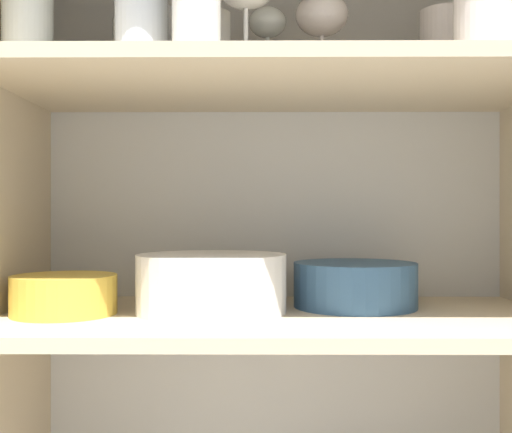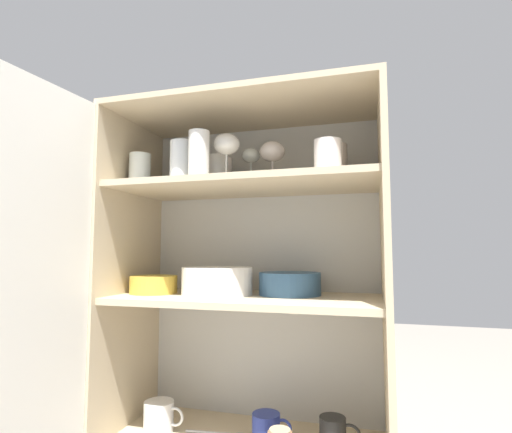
% 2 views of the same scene
% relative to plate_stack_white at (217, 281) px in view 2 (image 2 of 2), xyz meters
% --- Properties ---
extents(cupboard_back_panel, '(0.87, 0.02, 1.30)m').
position_rel_plate_stack_white_xyz_m(cupboard_back_panel, '(0.10, 0.19, -0.09)').
color(cupboard_back_panel, silver).
rests_on(cupboard_back_panel, ground_plane).
extents(cupboard_side_left, '(0.02, 0.42, 1.30)m').
position_rel_plate_stack_white_xyz_m(cupboard_side_left, '(-0.32, -0.01, -0.09)').
color(cupboard_side_left, '#CCB793').
rests_on(cupboard_side_left, ground_plane).
extents(cupboard_side_right, '(0.02, 0.42, 1.30)m').
position_rel_plate_stack_white_xyz_m(cupboard_side_right, '(0.53, -0.01, -0.09)').
color(cupboard_side_right, '#CCB793').
rests_on(cupboard_side_right, ground_plane).
extents(cupboard_top_panel, '(0.87, 0.42, 0.02)m').
position_rel_plate_stack_white_xyz_m(cupboard_top_panel, '(0.10, -0.01, 0.56)').
color(cupboard_top_panel, '#CCB793').
rests_on(cupboard_top_panel, cupboard_side_left).
extents(shelf_board_middle, '(0.83, 0.38, 0.02)m').
position_rel_plate_stack_white_xyz_m(shelf_board_middle, '(0.10, -0.01, -0.06)').
color(shelf_board_middle, beige).
extents(shelf_board_upper, '(0.83, 0.38, 0.02)m').
position_rel_plate_stack_white_xyz_m(shelf_board_upper, '(0.10, -0.01, 0.31)').
color(shelf_board_upper, beige).
extents(cupboard_door, '(0.05, 0.43, 1.30)m').
position_rel_plate_stack_white_xyz_m(cupboard_door, '(-0.35, -0.43, -0.09)').
color(cupboard_door, silver).
rests_on(cupboard_door, ground_plane).
extents(tumbler_glass_0, '(0.08, 0.08, 0.12)m').
position_rel_plate_stack_white_xyz_m(tumbler_glass_0, '(-0.03, 0.10, 0.38)').
color(tumbler_glass_0, silver).
rests_on(tumbler_glass_0, shelf_board_upper).
extents(tumbler_glass_1, '(0.07, 0.07, 0.13)m').
position_rel_plate_stack_white_xyz_m(tumbler_glass_1, '(-0.15, 0.12, 0.38)').
color(tumbler_glass_1, white).
rests_on(tumbler_glass_1, shelf_board_upper).
extents(tumbler_glass_2, '(0.06, 0.06, 0.14)m').
position_rel_plate_stack_white_xyz_m(tumbler_glass_2, '(-0.01, -0.14, 0.39)').
color(tumbler_glass_2, white).
rests_on(tumbler_glass_2, shelf_board_upper).
extents(tumbler_glass_3, '(0.08, 0.08, 0.12)m').
position_rel_plate_stack_white_xyz_m(tumbler_glass_3, '(0.38, 0.06, 0.38)').
color(tumbler_glass_3, silver).
rests_on(tumbler_glass_3, shelf_board_upper).
extents(tumbler_glass_4, '(0.07, 0.07, 0.13)m').
position_rel_plate_stack_white_xyz_m(tumbler_glass_4, '(-0.09, -0.09, 0.38)').
color(tumbler_glass_4, white).
rests_on(tumbler_glass_4, shelf_board_upper).
extents(tumbler_glass_5, '(0.08, 0.08, 0.09)m').
position_rel_plate_stack_white_xyz_m(tumbler_glass_5, '(0.38, -0.12, 0.36)').
color(tumbler_glass_5, silver).
rests_on(tumbler_glass_5, shelf_board_upper).
extents(tumbler_glass_6, '(0.06, 0.06, 0.10)m').
position_rel_plate_stack_white_xyz_m(tumbler_glass_6, '(-0.00, 0.01, 0.37)').
color(tumbler_glass_6, white).
rests_on(tumbler_glass_6, shelf_board_upper).
extents(tumbler_glass_7, '(0.07, 0.07, 0.12)m').
position_rel_plate_stack_white_xyz_m(tumbler_glass_7, '(-0.10, 0.05, 0.38)').
color(tumbler_glass_7, white).
rests_on(tumbler_glass_7, shelf_board_upper).
extents(tumbler_glass_8, '(0.07, 0.07, 0.11)m').
position_rel_plate_stack_white_xyz_m(tumbler_glass_8, '(-0.26, -0.06, 0.37)').
color(tumbler_glass_8, white).
rests_on(tumbler_glass_8, shelf_board_upper).
extents(wine_glass_0, '(0.08, 0.08, 0.15)m').
position_rel_plate_stack_white_xyz_m(wine_glass_0, '(0.05, -0.07, 0.43)').
color(wine_glass_0, white).
rests_on(wine_glass_0, shelf_board_upper).
extents(wine_glass_1, '(0.09, 0.09, 0.15)m').
position_rel_plate_stack_white_xyz_m(wine_glass_1, '(0.18, 0.05, 0.43)').
color(wine_glass_1, silver).
rests_on(wine_glass_1, shelf_board_upper).
extents(wine_glass_2, '(0.06, 0.06, 0.14)m').
position_rel_plate_stack_white_xyz_m(wine_glass_2, '(0.09, 0.09, 0.42)').
color(wine_glass_2, white).
rests_on(wine_glass_2, shelf_board_upper).
extents(plate_stack_white, '(0.23, 0.23, 0.09)m').
position_rel_plate_stack_white_xyz_m(plate_stack_white, '(0.00, 0.00, 0.00)').
color(plate_stack_white, white).
rests_on(plate_stack_white, shelf_board_middle).
extents(mixing_bowl_large, '(0.20, 0.20, 0.07)m').
position_rel_plate_stack_white_xyz_m(mixing_bowl_large, '(0.23, 0.06, -0.01)').
color(mixing_bowl_large, '#33567A').
rests_on(mixing_bowl_large, shelf_board_middle).
extents(serving_bowl_small, '(0.16, 0.16, 0.06)m').
position_rel_plate_stack_white_xyz_m(serving_bowl_small, '(-0.22, -0.02, -0.01)').
color(serving_bowl_small, gold).
rests_on(serving_bowl_small, shelf_board_middle).
extents(coffee_mug_extra_1, '(0.12, 0.09, 0.08)m').
position_rel_plate_stack_white_xyz_m(coffee_mug_extra_1, '(0.16, 0.01, -0.45)').
color(coffee_mug_extra_1, '#283893').
rests_on(coffee_mug_extra_1, shelf_board_lower).
extents(coffee_mug_extra_2, '(0.14, 0.10, 0.09)m').
position_rel_plate_stack_white_xyz_m(coffee_mug_extra_2, '(-0.19, -0.02, -0.44)').
color(coffee_mug_extra_2, white).
rests_on(coffee_mug_extra_2, shelf_board_lower).
extents(serving_spoon, '(0.20, 0.04, 0.01)m').
position_rel_plate_stack_white_xyz_m(serving_spoon, '(0.01, 0.01, -0.48)').
color(serving_spoon, silver).
rests_on(serving_spoon, shelf_board_lower).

